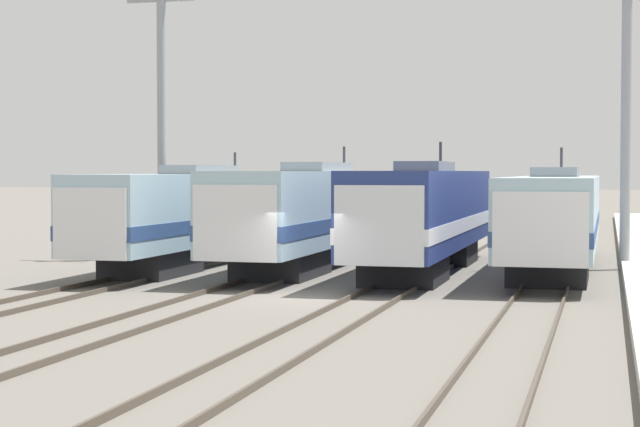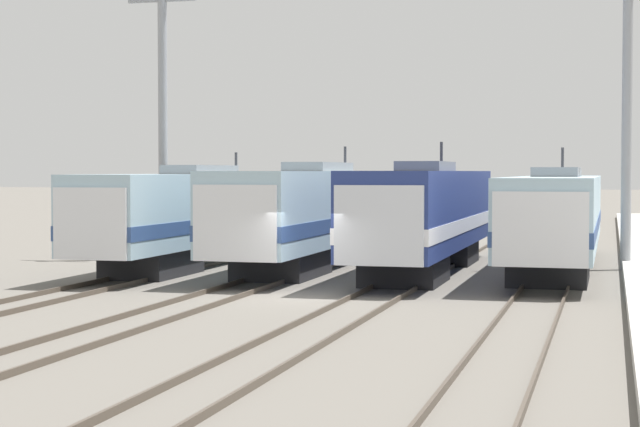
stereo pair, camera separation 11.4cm
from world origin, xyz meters
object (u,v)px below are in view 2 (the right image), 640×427
at_px(catenary_tower_right, 627,100).
at_px(catenary_tower_left, 163,108).
at_px(locomotive_far_left, 196,214).
at_px(locomotive_center_right, 423,216).
at_px(locomotive_far_right, 556,217).
at_px(locomotive_center_left, 316,213).

bearing_deg(catenary_tower_right, catenary_tower_left, 180.00).
xyz_separation_m(locomotive_far_left, catenary_tower_left, (-2.60, 2.74, 4.40)).
height_order(catenary_tower_left, catenary_tower_right, same).
distance_m(locomotive_center_right, catenary_tower_left, 13.16).
relative_size(locomotive_far_right, catenary_tower_left, 1.59).
bearing_deg(catenary_tower_right, locomotive_center_left, -172.21).
relative_size(locomotive_far_left, locomotive_far_right, 0.95).
distance_m(locomotive_far_right, catenary_tower_left, 17.15).
distance_m(locomotive_center_right, catenary_tower_right, 9.14).
height_order(locomotive_center_left, catenary_tower_left, catenary_tower_left).
bearing_deg(locomotive_far_left, locomotive_far_right, 6.89).
distance_m(locomotive_center_left, catenary_tower_right, 12.71).
relative_size(locomotive_center_left, locomotive_far_right, 0.99).
xyz_separation_m(locomotive_center_right, catenary_tower_left, (-11.88, 3.63, 4.34)).
bearing_deg(locomotive_center_right, catenary_tower_left, 163.03).
distance_m(locomotive_far_left, catenary_tower_left, 5.80).
distance_m(locomotive_far_left, locomotive_center_right, 9.33).
xyz_separation_m(locomotive_far_right, catenary_tower_right, (2.54, 1.06, 4.44)).
bearing_deg(locomotive_far_left, locomotive_center_left, 13.60).
xyz_separation_m(locomotive_center_left, catenary_tower_left, (-7.24, 1.62, 4.34)).
xyz_separation_m(catenary_tower_left, catenary_tower_right, (19.07, 0.00, 0.00)).
xyz_separation_m(locomotive_far_left, locomotive_center_left, (4.64, 1.12, 0.05)).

